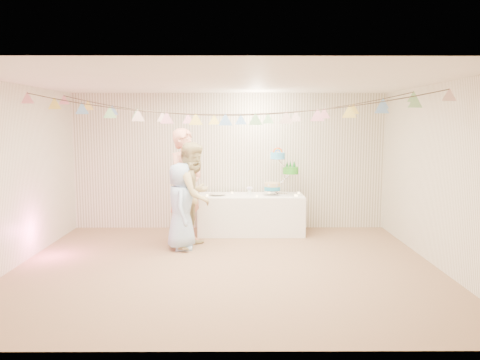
{
  "coord_description": "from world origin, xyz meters",
  "views": [
    {
      "loc": [
        0.17,
        -6.49,
        2.05
      ],
      "look_at": [
        0.2,
        0.8,
        1.15
      ],
      "focal_mm": 35.0,
      "sensor_mm": 36.0,
      "label": 1
    }
  ],
  "objects_px": {
    "table": "(251,214)",
    "cake_stand": "(281,171)",
    "person_adult_b": "(194,195)",
    "person_child": "(181,206)",
    "person_adult_a": "(186,186)"
  },
  "relations": [
    {
      "from": "table",
      "to": "person_adult_b",
      "type": "bearing_deg",
      "value": -135.76
    },
    {
      "from": "person_adult_a",
      "to": "person_adult_b",
      "type": "distance_m",
      "value": 0.34
    },
    {
      "from": "table",
      "to": "cake_stand",
      "type": "relative_size",
      "value": 2.38
    },
    {
      "from": "person_adult_b",
      "to": "person_child",
      "type": "height_order",
      "value": "person_adult_b"
    },
    {
      "from": "cake_stand",
      "to": "person_adult_a",
      "type": "height_order",
      "value": "person_adult_a"
    },
    {
      "from": "table",
      "to": "person_adult_a",
      "type": "bearing_deg",
      "value": -149.72
    },
    {
      "from": "table",
      "to": "cake_stand",
      "type": "xyz_separation_m",
      "value": [
        0.55,
        0.05,
        0.79
      ]
    },
    {
      "from": "cake_stand",
      "to": "person_adult_b",
      "type": "xyz_separation_m",
      "value": [
        -1.51,
        -0.99,
        -0.29
      ]
    },
    {
      "from": "cake_stand",
      "to": "person_adult_a",
      "type": "bearing_deg",
      "value": -157.1
    },
    {
      "from": "table",
      "to": "cake_stand",
      "type": "height_order",
      "value": "cake_stand"
    },
    {
      "from": "person_adult_b",
      "to": "person_child",
      "type": "bearing_deg",
      "value": 143.42
    },
    {
      "from": "person_adult_a",
      "to": "person_child",
      "type": "bearing_deg",
      "value": -149.12
    },
    {
      "from": "table",
      "to": "person_child",
      "type": "xyz_separation_m",
      "value": [
        -1.16,
        -1.06,
        0.34
      ]
    },
    {
      "from": "person_adult_a",
      "to": "person_child",
      "type": "distance_m",
      "value": 0.48
    },
    {
      "from": "cake_stand",
      "to": "person_adult_b",
      "type": "bearing_deg",
      "value": -146.88
    }
  ]
}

